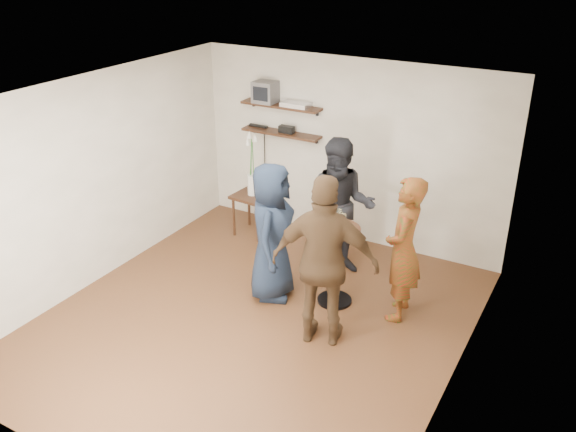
% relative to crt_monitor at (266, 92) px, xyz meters
% --- Properties ---
extents(room, '(4.58, 5.08, 2.68)m').
position_rel_crt_monitor_xyz_m(room, '(1.24, -2.38, -0.72)').
color(room, '#4A2718').
rests_on(room, ground).
extents(shelf_upper, '(1.20, 0.25, 0.04)m').
position_rel_crt_monitor_xyz_m(shelf_upper, '(0.24, 0.00, -0.17)').
color(shelf_upper, black).
rests_on(shelf_upper, room).
extents(shelf_lower, '(1.20, 0.25, 0.04)m').
position_rel_crt_monitor_xyz_m(shelf_lower, '(0.24, 0.00, -0.57)').
color(shelf_lower, black).
rests_on(shelf_lower, room).
extents(crt_monitor, '(0.32, 0.30, 0.30)m').
position_rel_crt_monitor_xyz_m(crt_monitor, '(0.00, 0.00, 0.00)').
color(crt_monitor, '#59595B').
rests_on(crt_monitor, shelf_upper).
extents(dvd_deck, '(0.40, 0.24, 0.06)m').
position_rel_crt_monitor_xyz_m(dvd_deck, '(0.49, 0.00, -0.12)').
color(dvd_deck, silver).
rests_on(dvd_deck, shelf_upper).
extents(radio, '(0.22, 0.10, 0.10)m').
position_rel_crt_monitor_xyz_m(radio, '(0.33, 0.00, -0.50)').
color(radio, black).
rests_on(radio, shelf_lower).
extents(power_strip, '(0.30, 0.05, 0.03)m').
position_rel_crt_monitor_xyz_m(power_strip, '(-0.17, 0.05, -0.54)').
color(power_strip, black).
rests_on(power_strip, shelf_lower).
extents(side_table, '(0.55, 0.55, 0.62)m').
position_rel_crt_monitor_xyz_m(side_table, '(0.03, -0.45, -1.50)').
color(side_table, black).
rests_on(side_table, room).
extents(vase_lilies, '(0.19, 0.20, 0.98)m').
position_rel_crt_monitor_xyz_m(vase_lilies, '(0.02, -0.45, -1.09)').
color(vase_lilies, silver).
rests_on(vase_lilies, side_table).
extents(drinks_table, '(0.54, 0.54, 0.99)m').
position_rel_crt_monitor_xyz_m(drinks_table, '(1.87, -1.55, -1.38)').
color(drinks_table, black).
rests_on(drinks_table, room).
extents(wine_glass_fl, '(0.07, 0.07, 0.21)m').
position_rel_crt_monitor_xyz_m(wine_glass_fl, '(1.81, -1.56, -0.88)').
color(wine_glass_fl, silver).
rests_on(wine_glass_fl, drinks_table).
extents(wine_glass_fr, '(0.07, 0.07, 0.20)m').
position_rel_crt_monitor_xyz_m(wine_glass_fr, '(1.95, -1.57, -0.89)').
color(wine_glass_fr, silver).
rests_on(wine_glass_fr, drinks_table).
extents(wine_glass_bl, '(0.07, 0.07, 0.20)m').
position_rel_crt_monitor_xyz_m(wine_glass_bl, '(1.86, -1.49, -0.89)').
color(wine_glass_bl, silver).
rests_on(wine_glass_bl, drinks_table).
extents(wine_glass_br, '(0.07, 0.07, 0.20)m').
position_rel_crt_monitor_xyz_m(wine_glass_br, '(1.89, -1.53, -0.89)').
color(wine_glass_br, silver).
rests_on(wine_glass_br, drinks_table).
extents(person_plaid, '(0.50, 0.68, 1.72)m').
position_rel_crt_monitor_xyz_m(person_plaid, '(2.64, -1.43, -1.16)').
color(person_plaid, red).
rests_on(person_plaid, room).
extents(person_dark, '(1.07, 0.96, 1.80)m').
position_rel_crt_monitor_xyz_m(person_dark, '(1.59, -0.83, -1.12)').
color(person_dark, black).
rests_on(person_dark, room).
extents(person_navy, '(0.76, 0.95, 1.71)m').
position_rel_crt_monitor_xyz_m(person_navy, '(1.13, -1.77, -1.16)').
color(person_navy, '#162032').
rests_on(person_navy, room).
extents(person_brown, '(1.21, 0.76, 1.92)m').
position_rel_crt_monitor_xyz_m(person_brown, '(2.08, -2.29, -1.06)').
color(person_brown, '#47321E').
rests_on(person_brown, room).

